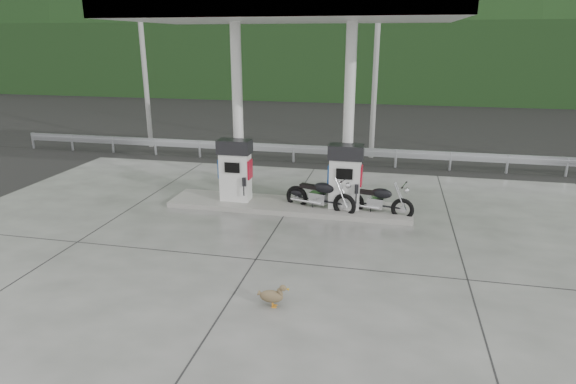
% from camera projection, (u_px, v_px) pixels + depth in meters
% --- Properties ---
extents(ground, '(160.00, 160.00, 0.00)m').
position_uv_depth(ground, '(267.00, 243.00, 11.67)').
color(ground, black).
rests_on(ground, ground).
extents(forecourt_apron, '(18.00, 14.00, 0.02)m').
position_uv_depth(forecourt_apron, '(267.00, 242.00, 11.67)').
color(forecourt_apron, '#60605C').
rests_on(forecourt_apron, ground).
extents(pump_island, '(7.00, 1.40, 0.15)m').
position_uv_depth(pump_island, '(289.00, 206.00, 13.97)').
color(pump_island, gray).
rests_on(pump_island, forecourt_apron).
extents(gas_pump_left, '(0.95, 0.55, 1.80)m').
position_uv_depth(gas_pump_left, '(235.00, 170.00, 14.00)').
color(gas_pump_left, white).
rests_on(gas_pump_left, pump_island).
extents(gas_pump_right, '(0.95, 0.55, 1.80)m').
position_uv_depth(gas_pump_right, '(345.00, 177.00, 13.35)').
color(gas_pump_right, white).
rests_on(gas_pump_right, pump_island).
extents(canopy_column_left, '(0.30, 0.30, 5.00)m').
position_uv_depth(canopy_column_left, '(238.00, 113.00, 13.89)').
color(canopy_column_left, white).
rests_on(canopy_column_left, pump_island).
extents(canopy_column_right, '(0.30, 0.30, 5.00)m').
position_uv_depth(canopy_column_right, '(349.00, 117.00, 13.24)').
color(canopy_column_right, white).
rests_on(canopy_column_right, pump_island).
extents(canopy_roof, '(8.50, 5.00, 0.40)m').
position_uv_depth(canopy_roof, '(289.00, 12.00, 12.37)').
color(canopy_roof, silver).
rests_on(canopy_roof, canopy_column_left).
extents(guardrail, '(26.00, 0.16, 1.42)m').
position_uv_depth(guardrail, '(318.00, 146.00, 18.90)').
color(guardrail, '#ADB0B5').
rests_on(guardrail, ground).
extents(road, '(60.00, 7.00, 0.01)m').
position_uv_depth(road, '(330.00, 145.00, 22.38)').
color(road, black).
rests_on(road, ground).
extents(utility_pole_a, '(0.22, 0.22, 8.00)m').
position_uv_depth(utility_pole_a, '(143.00, 56.00, 20.92)').
color(utility_pole_a, gray).
rests_on(utility_pole_a, ground).
extents(utility_pole_b, '(0.22, 0.22, 8.00)m').
position_uv_depth(utility_pole_b, '(376.00, 58.00, 18.90)').
color(utility_pole_b, gray).
rests_on(utility_pole_b, ground).
extents(tree_band, '(80.00, 6.00, 6.00)m').
position_uv_depth(tree_band, '(361.00, 61.00, 38.69)').
color(tree_band, black).
rests_on(tree_band, ground).
extents(forested_hills, '(100.00, 40.00, 140.00)m').
position_uv_depth(forested_hills, '(375.00, 74.00, 67.53)').
color(forested_hills, black).
rests_on(forested_hills, ground).
extents(motorcycle_left, '(2.12, 1.21, 0.96)m').
position_uv_depth(motorcycle_left, '(320.00, 196.00, 13.52)').
color(motorcycle_left, black).
rests_on(motorcycle_left, forecourt_apron).
extents(motorcycle_right, '(1.96, 0.98, 0.89)m').
position_uv_depth(motorcycle_right, '(378.00, 201.00, 13.21)').
color(motorcycle_right, black).
rests_on(motorcycle_right, forecourt_apron).
extents(duck, '(0.54, 0.16, 0.39)m').
position_uv_depth(duck, '(271.00, 297.00, 8.81)').
color(duck, brown).
rests_on(duck, forecourt_apron).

